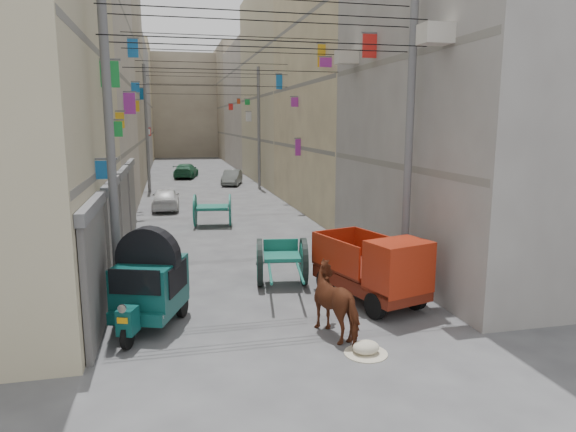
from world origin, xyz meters
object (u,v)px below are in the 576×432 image
object	(u,v)px
mini_truck	(378,272)
distant_car_green	(186,171)
tonga_cart	(282,261)
distant_car_grey	(232,178)
second_cart	(213,209)
horse	(339,301)
feed_sack	(366,347)
distant_car_white	(166,199)
auto_rickshaw	(149,282)

from	to	relation	value
mini_truck	distant_car_green	distance (m)	31.37
tonga_cart	distant_car_grey	size ratio (longest dim) A/B	0.93
tonga_cart	second_cart	xyz separation A→B (m)	(-1.15, 8.66, 0.06)
tonga_cart	horse	distance (m)	3.59
tonga_cart	mini_truck	size ratio (longest dim) A/B	0.89
feed_sack	distant_car_grey	world-z (taller)	distant_car_grey
second_cart	distant_car_white	xyz separation A→B (m)	(-1.99, 4.85, -0.17)
mini_truck	distant_car_green	world-z (taller)	mini_truck
auto_rickshaw	distant_car_white	xyz separation A→B (m)	(0.30, 15.65, -0.42)
mini_truck	distant_car_white	xyz separation A→B (m)	(-5.07, 15.62, -0.27)
horse	feed_sack	bearing A→B (deg)	84.23
second_cart	distant_car_white	bearing A→B (deg)	120.63
second_cart	feed_sack	world-z (taller)	second_cart
tonga_cart	mini_truck	xyz separation A→B (m)	(1.93, -2.12, 0.16)
auto_rickshaw	mini_truck	xyz separation A→B (m)	(5.37, 0.03, -0.15)
horse	distant_car_grey	distance (m)	26.88
distant_car_white	second_cart	bearing A→B (deg)	113.97
distant_car_grey	distant_car_green	xyz separation A→B (m)	(-3.03, 5.76, 0.04)
feed_sack	distant_car_grey	distance (m)	27.89
distant_car_grey	mini_truck	bearing A→B (deg)	-73.82
distant_car_grey	distant_car_green	bearing A→B (deg)	132.93
second_cart	distant_car_green	bearing A→B (deg)	99.47
feed_sack	horse	bearing A→B (deg)	101.96
tonga_cart	auto_rickshaw	bearing A→B (deg)	-139.20
auto_rickshaw	feed_sack	bearing A→B (deg)	-10.82
distant_car_grey	distant_car_green	distance (m)	6.51
horse	distant_car_grey	size ratio (longest dim) A/B	0.54
horse	distant_car_grey	bearing A→B (deg)	-109.94
distant_car_green	second_cart	bearing A→B (deg)	102.21
tonga_cart	distant_car_grey	xyz separation A→B (m)	(1.48, 23.29, -0.15)
second_cart	feed_sack	bearing A→B (deg)	-73.89
feed_sack	distant_car_green	xyz separation A→B (m)	(-2.21, 33.64, 0.44)
second_cart	distant_car_grey	world-z (taller)	second_cart
mini_truck	distant_car_white	distance (m)	16.43
horse	distant_car_white	size ratio (longest dim) A/B	0.52
second_cart	distant_car_green	distance (m)	20.40
feed_sack	distant_car_green	bearing A→B (deg)	93.76
auto_rickshaw	horse	size ratio (longest dim) A/B	1.43
tonga_cart	feed_sack	bearing A→B (deg)	-72.90
distant_car_grey	distant_car_white	bearing A→B (deg)	-100.11
second_cart	tonga_cart	bearing A→B (deg)	-74.12
second_cart	horse	xyz separation A→B (m)	(1.59, -12.23, -0.01)
horse	distant_car_green	distance (m)	32.68
tonga_cart	second_cart	distance (m)	8.74
auto_rickshaw	mini_truck	distance (m)	5.37
mini_truck	distant_car_grey	world-z (taller)	mini_truck
distant_car_grey	distant_car_green	size ratio (longest dim) A/B	0.82
auto_rickshaw	mini_truck	bearing A→B (deg)	20.21
second_cart	horse	size ratio (longest dim) A/B	1.01
mini_truck	second_cart	distance (m)	11.21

